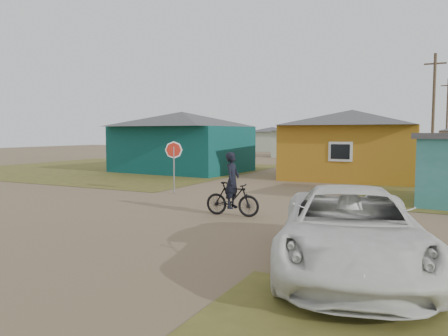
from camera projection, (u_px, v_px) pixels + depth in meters
The scene contains 11 objects.
ground at pixel (185, 217), 13.56m from camera, with size 120.00×120.00×0.00m, color brown.
grass_nw at pixel (114, 169), 31.38m from camera, with size 20.00×18.00×0.00m, color brown.
house_teal at pixel (182, 141), 29.22m from camera, with size 8.93×7.08×4.00m.
house_yellow at pixel (352, 143), 24.78m from camera, with size 7.72×6.76×3.90m.
house_pale_west at pixel (304, 140), 46.41m from camera, with size 7.04×6.15×3.60m.
house_pale_north at pixel (272, 139), 60.68m from camera, with size 6.28×5.81×3.40m.
utility_pole_near at pixel (433, 110), 29.96m from camera, with size 1.40×0.20×8.00m.
utility_pole_far at pixel (447, 117), 43.79m from camera, with size 1.40×0.20×8.00m.
stop_sign at pixel (174, 155), 18.47m from camera, with size 0.73×0.17×2.25m.
cyclist at pixel (232, 193), 13.65m from camera, with size 1.80×0.66×2.01m.
vehicle at pixel (351, 230), 8.26m from camera, with size 2.59×5.62×1.56m, color white.
Camera 1 is at (7.07, -11.44, 2.62)m, focal length 35.00 mm.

